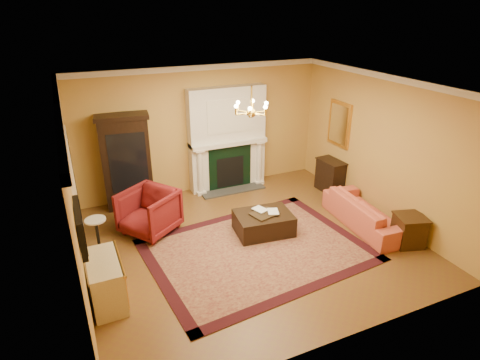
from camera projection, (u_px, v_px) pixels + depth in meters
floor at (250, 242)px, 7.80m from camera, size 6.00×5.50×0.02m
ceiling at (252, 85)px, 6.58m from camera, size 6.00×5.50×0.02m
wall_back at (201, 130)px, 9.50m from camera, size 6.00×0.02×3.00m
wall_front at (347, 249)px, 4.88m from camera, size 6.00×0.02×3.00m
wall_left at (71, 201)px, 6.07m from camera, size 0.02×5.50×3.00m
wall_right at (382, 148)px, 8.31m from camera, size 0.02×5.50×3.00m
fireplace at (227, 141)px, 9.69m from camera, size 1.90×0.70×2.50m
crown_molding at (229, 80)px, 7.41m from camera, size 6.00×5.50×0.12m
doorway at (74, 185)px, 7.70m from camera, size 0.08×1.05×2.10m
tv_panel at (80, 227)px, 5.66m from camera, size 0.09×0.95×0.58m
gilt_mirror at (339, 124)px, 9.40m from camera, size 0.06×0.76×1.05m
chandelier at (251, 109)px, 6.74m from camera, size 0.63×0.55×0.53m
oriental_rug at (257, 250)px, 7.51m from camera, size 4.16×3.28×0.02m
china_cabinet at (127, 164)px, 8.79m from camera, size 1.07×0.58×2.03m
wingback_armchair at (149, 210)px, 7.94m from camera, size 1.29×1.31×0.99m
pedestal_table at (97, 233)px, 7.35m from camera, size 0.38×0.38×0.67m
commode at (106, 281)px, 6.10m from camera, size 0.48×1.00×0.74m
coral_sofa at (367, 208)px, 8.21m from camera, size 0.75×2.12×0.81m
end_table at (409, 231)px, 7.60m from camera, size 0.62×0.62×0.58m
console_table at (330, 176)px, 9.77m from camera, size 0.43×0.71×0.76m
leather_ottoman at (263, 223)px, 8.02m from camera, size 1.18×0.92×0.41m
ottoman_tray at (264, 214)px, 7.90m from camera, size 0.59×0.51×0.03m
book_a at (256, 205)px, 7.88m from camera, size 0.21×0.10×0.29m
book_b at (268, 206)px, 7.87m from camera, size 0.20×0.09×0.28m
topiary_left at (207, 134)px, 9.35m from camera, size 0.15×0.15×0.39m
topiary_right at (254, 128)px, 9.81m from camera, size 0.14×0.14×0.38m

